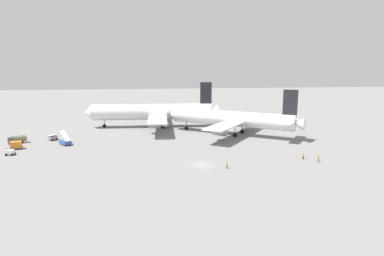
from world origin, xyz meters
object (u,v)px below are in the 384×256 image
airliner_at_gate_left (153,112)px  gse_stair_truck_yellow (65,141)px  gse_fuel_bowser_stubby (17,139)px  ground_crew_wing_walker_right (318,159)px  ground_crew_marshaller_foreground (303,156)px  gse_baggage_cart_near_cluster (53,138)px  gse_container_dolly_flat (16,145)px  ground_crew_ramp_agent_by_cones (227,165)px  airliner_being_pushed (232,119)px  pushback_tug (160,124)px  gse_gpu_cart_small (10,152)px

airliner_at_gate_left → gse_stair_truck_yellow: 37.78m
gse_fuel_bowser_stubby → ground_crew_wing_walker_right: size_ratio=3.28×
ground_crew_marshaller_foreground → gse_baggage_cart_near_cluster: bearing=154.0°
gse_container_dolly_flat → airliner_at_gate_left: bearing=37.5°
gse_fuel_bowser_stubby → ground_crew_ramp_agent_by_cones: (55.29, -33.84, -0.45)m
gse_fuel_bowser_stubby → airliner_being_pushed: bearing=2.5°
pushback_tug → ground_crew_wing_walker_right: pushback_tug is taller
gse_baggage_cart_near_cluster → ground_crew_wing_walker_right: bearing=-27.0°
gse_gpu_cart_small → gse_container_dolly_flat: bearing=97.5°
airliner_being_pushed → ground_crew_wing_walker_right: 37.20m
airliner_at_gate_left → ground_crew_ramp_agent_by_cones: airliner_at_gate_left is taller
gse_baggage_cart_near_cluster → pushback_tug: bearing=27.1°
airliner_at_gate_left → ground_crew_marshaller_foreground: 62.34m
gse_fuel_bowser_stubby → gse_baggage_cart_near_cluster: bearing=17.0°
gse_container_dolly_flat → gse_baggage_cart_near_cluster: bearing=56.2°
airliner_at_gate_left → gse_container_dolly_flat: airliner_at_gate_left is taller
ground_crew_wing_walker_right → ground_crew_ramp_agent_by_cones: ground_crew_ramp_agent_by_cones is taller
pushback_tug → gse_fuel_bowser_stubby: 48.19m
airliner_being_pushed → gse_container_dolly_flat: (-64.34, -10.51, -4.15)m
airliner_being_pushed → gse_gpu_cart_small: (-63.48, -17.07, -4.53)m
pushback_tug → ground_crew_ramp_agent_by_cones: bearing=-77.9°
gse_baggage_cart_near_cluster → ground_crew_marshaller_foreground: size_ratio=1.97×
gse_stair_truck_yellow → ground_crew_wing_walker_right: (63.65, -28.04, -0.21)m
gse_stair_truck_yellow → airliner_being_pushed: bearing=7.7°
pushback_tug → ground_crew_marshaller_foreground: 59.33m
ground_crew_ramp_agent_by_cones → gse_stair_truck_yellow: bearing=143.9°
airliner_at_gate_left → ground_crew_ramp_agent_by_cones: 57.95m
pushback_tug → gse_baggage_cart_near_cluster: 38.49m
gse_stair_truck_yellow → airliner_at_gate_left: bearing=44.6°
ground_crew_ramp_agent_by_cones → ground_crew_marshaller_foreground: ground_crew_ramp_agent_by_cones is taller
ground_crew_marshaller_foreground → ground_crew_ramp_agent_by_cones: bearing=-168.0°
airliner_being_pushed → gse_baggage_cart_near_cluster: airliner_being_pushed is taller
gse_fuel_bowser_stubby → ground_crew_marshaller_foreground: (75.78, -29.49, -0.52)m
airliner_at_gate_left → gse_baggage_cart_near_cluster: airliner_at_gate_left is taller
airliner_at_gate_left → ground_crew_wing_walker_right: bearing=-55.8°
gse_stair_truck_yellow → gse_container_dolly_flat: bearing=-164.2°
gse_container_dolly_flat → ground_crew_marshaller_foreground: size_ratio=2.35×
gse_baggage_cart_near_cluster → ground_crew_wing_walker_right: (68.82, -35.06, -0.04)m
gse_container_dolly_flat → gse_baggage_cart_near_cluster: gse_container_dolly_flat is taller
airliner_at_gate_left → gse_fuel_bowser_stubby: airliner_at_gate_left is taller
airliner_at_gate_left → gse_stair_truck_yellow: (-26.68, -26.33, -4.67)m
airliner_at_gate_left → gse_container_dolly_flat: (-38.85, -29.79, -4.52)m
ground_crew_wing_walker_right → gse_baggage_cart_near_cluster: bearing=153.0°
airliner_at_gate_left → gse_baggage_cart_near_cluster: bearing=-148.8°
airliner_at_gate_left → pushback_tug: size_ratio=5.91×
pushback_tug → gse_stair_truck_yellow: 38.07m
gse_fuel_bowser_stubby → gse_stair_truck_yellow: bearing=-15.9°
ground_crew_wing_walker_right → gse_stair_truck_yellow: bearing=156.2°
airliner_being_pushed → ground_crew_marshaller_foreground: (9.05, -32.39, -4.52)m
gse_fuel_bowser_stubby → gse_gpu_cart_small: 14.54m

